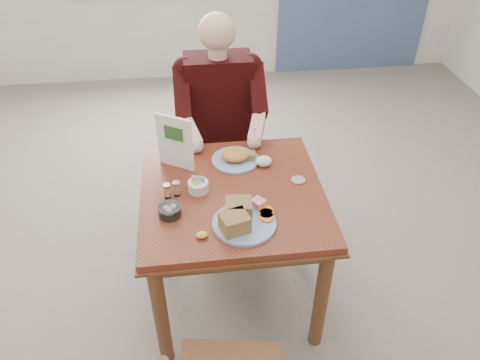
{
  "coord_description": "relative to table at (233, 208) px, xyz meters",
  "views": [
    {
      "loc": [
        -0.18,
        -1.8,
        2.2
      ],
      "look_at": [
        0.04,
        0.0,
        0.82
      ],
      "focal_mm": 35.0,
      "sensor_mm": 36.0,
      "label": 1
    }
  ],
  "objects": [
    {
      "name": "floor",
      "position": [
        0.0,
        0.0,
        -0.64
      ],
      "size": [
        6.0,
        6.0,
        0.0
      ],
      "primitive_type": "plane",
      "color": "#6F655A",
      "rests_on": "ground"
    },
    {
      "name": "lemon_wedge",
      "position": [
        -0.17,
        -0.31,
        0.13
      ],
      "size": [
        0.06,
        0.04,
        0.03
      ],
      "primitive_type": "ellipsoid",
      "rotation": [
        0.0,
        0.0,
        0.1
      ],
      "color": "yellow",
      "rests_on": "table"
    },
    {
      "name": "napkin",
      "position": [
        0.19,
        0.2,
        0.14
      ],
      "size": [
        0.1,
        0.09,
        0.06
      ],
      "primitive_type": "ellipsoid",
      "rotation": [
        0.0,
        0.0,
        -0.28
      ],
      "color": "white",
      "rests_on": "table"
    },
    {
      "name": "metal_dish",
      "position": [
        0.34,
        0.04,
        0.12
      ],
      "size": [
        0.09,
        0.09,
        0.01
      ],
      "primitive_type": "cylinder",
      "rotation": [
        0.0,
        0.0,
        0.27
      ],
      "color": "silver",
      "rests_on": "table"
    },
    {
      "name": "table",
      "position": [
        0.0,
        0.0,
        0.0
      ],
      "size": [
        0.92,
        0.92,
        0.75
      ],
      "color": "maroon",
      "rests_on": "ground"
    },
    {
      "name": "chair_far",
      "position": [
        0.0,
        0.8,
        -0.16
      ],
      "size": [
        0.42,
        0.42,
        0.95
      ],
      "color": "brown",
      "rests_on": "ground"
    },
    {
      "name": "diner",
      "position": [
        0.0,
        0.71,
        0.17
      ],
      "size": [
        0.53,
        0.56,
        1.39
      ],
      "color": "gray",
      "rests_on": "chair_far"
    },
    {
      "name": "near_plate",
      "position": [
        0.01,
        -0.24,
        0.15
      ],
      "size": [
        0.33,
        0.33,
        0.1
      ],
      "color": "white",
      "rests_on": "table"
    },
    {
      "name": "far_plate",
      "position": [
        0.05,
        0.26,
        0.14
      ],
      "size": [
        0.31,
        0.31,
        0.07
      ],
      "color": "white",
      "rests_on": "table"
    },
    {
      "name": "caddy",
      "position": [
        -0.17,
        0.03,
        0.14
      ],
      "size": [
        0.13,
        0.13,
        0.08
      ],
      "color": "white",
      "rests_on": "table"
    },
    {
      "name": "shakers",
      "position": [
        -0.3,
        -0.01,
        0.15
      ],
      "size": [
        0.09,
        0.06,
        0.08
      ],
      "color": "white",
      "rests_on": "table"
    },
    {
      "name": "creamer",
      "position": [
        -0.31,
        -0.14,
        0.14
      ],
      "size": [
        0.12,
        0.12,
        0.05
      ],
      "color": "white",
      "rests_on": "table"
    },
    {
      "name": "menu",
      "position": [
        -0.27,
        0.25,
        0.26
      ],
      "size": [
        0.18,
        0.12,
        0.3
      ],
      "color": "white",
      "rests_on": "table"
    }
  ]
}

